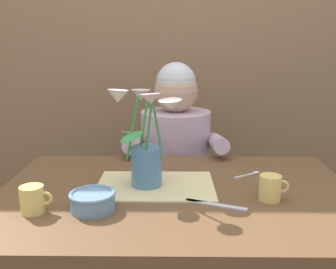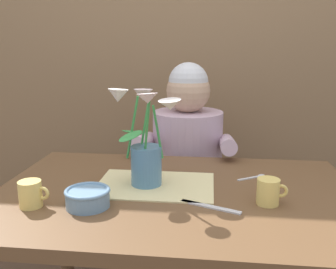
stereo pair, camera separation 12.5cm
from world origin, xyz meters
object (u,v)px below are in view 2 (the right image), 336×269
seated_person (187,178)px  ceramic_mug (269,192)px  dinner_knife (210,207)px  tea_cup (31,194)px  flower_vase (145,145)px  ceramic_bowl (88,197)px

seated_person → ceramic_mug: (0.29, -0.69, 0.22)m
dinner_knife → ceramic_mug: size_ratio=2.04×
tea_cup → ceramic_mug: bearing=8.1°
ceramic_mug → tea_cup: bearing=-171.9°
seated_person → tea_cup: seated_person is taller
dinner_knife → ceramic_mug: (0.17, 0.05, 0.04)m
ceramic_mug → seated_person: bearing=112.9°
dinner_knife → tea_cup: bearing=-152.4°
seated_person → flower_vase: 0.67m
flower_vase → ceramic_mug: bearing=-15.6°
ceramic_bowl → flower_vase: bearing=53.3°
seated_person → flower_vase: size_ratio=3.39×
dinner_knife → ceramic_bowl: bearing=-152.7°
seated_person → dinner_knife: seated_person is taller
flower_vase → dinner_knife: 0.31m
seated_person → tea_cup: size_ratio=12.20×
dinner_knife → seated_person: bearing=120.9°
seated_person → dinner_knife: (0.12, -0.73, 0.18)m
seated_person → ceramic_bowl: size_ratio=8.35×
seated_person → ceramic_mug: seated_person is taller
seated_person → dinner_knife: bearing=-77.3°
dinner_knife → tea_cup: size_ratio=2.04×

